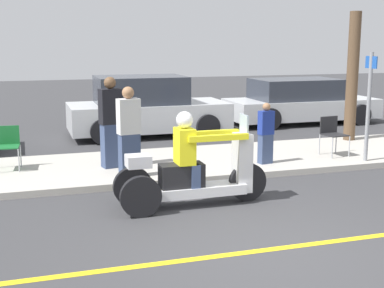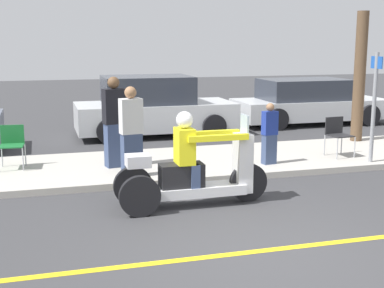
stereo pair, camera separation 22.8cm
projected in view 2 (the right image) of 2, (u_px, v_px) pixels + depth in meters
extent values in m
plane|color=#38383A|center=(263.00, 251.00, 6.59)|extent=(60.00, 60.00, 0.00)
cube|color=gold|center=(237.00, 254.00, 6.49)|extent=(24.00, 0.12, 0.01)
cube|color=#B2ADA3|center=(173.00, 164.00, 10.92)|extent=(28.00, 2.80, 0.12)
cylinder|color=black|center=(248.00, 182.00, 8.57)|extent=(0.62, 0.10, 0.62)
cylinder|color=black|center=(140.00, 196.00, 7.80)|extent=(0.62, 0.10, 0.62)
cylinder|color=black|center=(133.00, 186.00, 8.36)|extent=(0.62, 0.10, 0.62)
cube|color=silver|center=(192.00, 191.00, 8.33)|extent=(1.69, 0.41, 0.15)
cube|color=black|center=(181.00, 175.00, 8.23)|extent=(0.67, 0.32, 0.36)
cube|color=silver|center=(243.00, 163.00, 8.48)|extent=(0.24, 0.32, 0.94)
cube|color=silver|center=(245.00, 124.00, 8.37)|extent=(0.03, 0.29, 0.30)
cube|color=silver|center=(138.00, 161.00, 8.00)|extent=(0.36, 0.32, 0.18)
cube|color=yellow|center=(185.00, 146.00, 8.16)|extent=(0.26, 0.38, 0.55)
sphere|color=white|center=(184.00, 120.00, 8.08)|extent=(0.26, 0.26, 0.26)
cube|color=#38476B|center=(195.00, 176.00, 8.17)|extent=(0.14, 0.14, 0.36)
cube|color=#38476B|center=(191.00, 173.00, 8.40)|extent=(0.14, 0.14, 0.36)
cube|color=yellow|center=(218.00, 138.00, 8.07)|extent=(0.96, 0.09, 0.09)
cube|color=yellow|center=(210.00, 134.00, 8.45)|extent=(0.96, 0.09, 0.09)
cube|color=#38476B|center=(115.00, 145.00, 10.38)|extent=(0.42, 0.32, 0.85)
cube|color=black|center=(114.00, 106.00, 10.24)|extent=(0.46, 0.33, 0.67)
sphere|color=brown|center=(113.00, 83.00, 10.15)|extent=(0.23, 0.23, 0.23)
cube|color=#38476B|center=(132.00, 155.00, 9.62)|extent=(0.38, 0.28, 0.79)
cube|color=silver|center=(131.00, 116.00, 9.49)|extent=(0.42, 0.29, 0.63)
sphere|color=#9E704C|center=(130.00, 92.00, 9.41)|extent=(0.21, 0.21, 0.21)
cube|color=#38476B|center=(269.00, 149.00, 10.64)|extent=(0.29, 0.21, 0.59)
cube|color=navy|center=(270.00, 123.00, 10.53)|extent=(0.31, 0.22, 0.47)
sphere|color=#9E704C|center=(270.00, 107.00, 10.47)|extent=(0.16, 0.16, 0.16)
cylinder|color=#A5A8AD|center=(23.00, 160.00, 10.06)|extent=(0.02, 0.02, 0.44)
cylinder|color=#A5A8AD|center=(2.00, 156.00, 10.40)|extent=(0.02, 0.02, 0.44)
cylinder|color=#A5A8AD|center=(25.00, 155.00, 10.49)|extent=(0.02, 0.02, 0.44)
cube|color=#19662D|center=(12.00, 146.00, 10.19)|extent=(0.47, 0.47, 0.02)
cube|color=#19662D|center=(12.00, 135.00, 10.37)|extent=(0.44, 0.06, 0.38)
cylinder|color=#A5A8AD|center=(337.00, 149.00, 11.04)|extent=(0.02, 0.02, 0.44)
cylinder|color=#A5A8AD|center=(355.00, 147.00, 11.20)|extent=(0.02, 0.02, 0.44)
cylinder|color=#A5A8AD|center=(325.00, 145.00, 11.44)|extent=(0.02, 0.02, 0.44)
cylinder|color=#A5A8AD|center=(342.00, 144.00, 11.60)|extent=(0.02, 0.02, 0.44)
cube|color=#232326|center=(340.00, 136.00, 11.28)|extent=(0.48, 0.48, 0.02)
cube|color=#232326|center=(334.00, 126.00, 11.44)|extent=(0.44, 0.07, 0.38)
cube|color=silver|center=(310.00, 109.00, 16.52)|extent=(4.65, 1.83, 0.58)
cube|color=#2D333D|center=(304.00, 89.00, 16.34)|extent=(2.56, 1.65, 0.62)
cylinder|color=black|center=(369.00, 115.00, 16.09)|extent=(0.64, 0.22, 0.64)
cylinder|color=black|center=(337.00, 108.00, 17.82)|extent=(0.64, 0.22, 0.64)
cylinder|color=black|center=(277.00, 119.00, 15.27)|extent=(0.64, 0.22, 0.64)
cylinder|color=black|center=(253.00, 111.00, 17.00)|extent=(0.64, 0.22, 0.64)
cube|color=silver|center=(155.00, 116.00, 14.50)|extent=(4.24, 1.84, 0.71)
cube|color=#2D333D|center=(147.00, 90.00, 14.30)|extent=(2.33, 1.65, 0.72)
cylinder|color=black|center=(214.00, 126.00, 14.04)|extent=(0.64, 0.22, 0.64)
cylinder|color=black|center=(194.00, 117.00, 15.77)|extent=(0.64, 0.22, 0.64)
cylinder|color=black|center=(109.00, 131.00, 13.30)|extent=(0.64, 0.22, 0.64)
cylinder|color=black|center=(101.00, 121.00, 15.03)|extent=(0.64, 0.22, 0.64)
cylinder|color=brown|center=(360.00, 77.00, 12.86)|extent=(0.28, 0.28, 3.11)
cylinder|color=gray|center=(374.00, 108.00, 10.65)|extent=(0.08, 0.08, 2.20)
cube|color=#1E51AD|center=(377.00, 62.00, 10.47)|extent=(0.02, 0.36, 0.24)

